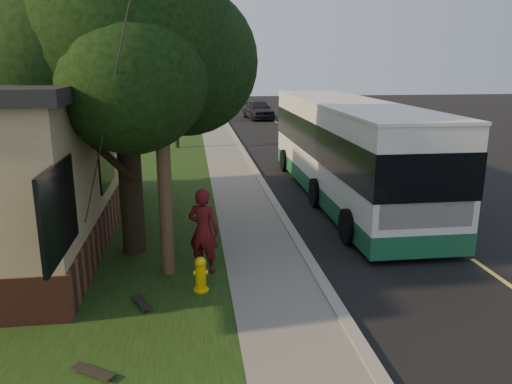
% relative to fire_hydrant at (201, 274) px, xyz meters
% --- Properties ---
extents(ground, '(120.00, 120.00, 0.00)m').
position_rel_fire_hydrant_xyz_m(ground, '(2.60, 0.00, -0.43)').
color(ground, black).
rests_on(ground, ground).
extents(road, '(8.00, 80.00, 0.01)m').
position_rel_fire_hydrant_xyz_m(road, '(6.60, 10.00, -0.43)').
color(road, black).
rests_on(road, ground).
extents(curb, '(0.25, 80.00, 0.12)m').
position_rel_fire_hydrant_xyz_m(curb, '(2.60, 10.00, -0.37)').
color(curb, gray).
rests_on(curb, ground).
extents(sidewalk, '(2.00, 80.00, 0.08)m').
position_rel_fire_hydrant_xyz_m(sidewalk, '(1.60, 10.00, -0.39)').
color(sidewalk, slate).
rests_on(sidewalk, ground).
extents(grass_verge, '(5.00, 80.00, 0.07)m').
position_rel_fire_hydrant_xyz_m(grass_verge, '(-1.90, 10.00, -0.40)').
color(grass_verge, black).
rests_on(grass_verge, ground).
extents(fire_hydrant, '(0.32, 0.32, 0.74)m').
position_rel_fire_hydrant_xyz_m(fire_hydrant, '(0.00, 0.00, 0.00)').
color(fire_hydrant, yellow).
rests_on(fire_hydrant, grass_verge).
extents(utility_pole, '(2.86, 3.21, 9.07)m').
position_rel_fire_hydrant_xyz_m(utility_pole, '(-0.71, 0.99, 4.20)').
color(utility_pole, '#473321').
rests_on(utility_pole, ground).
extents(leafy_tree, '(6.30, 6.00, 7.80)m').
position_rel_fire_hydrant_xyz_m(leafy_tree, '(-1.57, 2.65, 4.73)').
color(leafy_tree, black).
rests_on(leafy_tree, grass_verge).
extents(bare_tree_near, '(1.38, 1.21, 4.31)m').
position_rel_fire_hydrant_xyz_m(bare_tree_near, '(-0.90, 18.00, 1.72)').
color(bare_tree_near, black).
rests_on(bare_tree_near, grass_verge).
extents(bare_tree_far, '(1.38, 1.21, 4.03)m').
position_rel_fire_hydrant_xyz_m(bare_tree_far, '(-0.40, 30.00, 1.57)').
color(bare_tree_far, black).
rests_on(bare_tree_far, grass_verge).
extents(traffic_signal, '(0.18, 0.22, 5.50)m').
position_rel_fire_hydrant_xyz_m(traffic_signal, '(3.10, 34.00, 2.73)').
color(traffic_signal, '#2D2D30').
rests_on(traffic_signal, ground).
extents(transit_bus, '(2.88, 12.47, 3.37)m').
position_rel_fire_hydrant_xyz_m(transit_bus, '(5.22, 6.99, 1.36)').
color(transit_bus, silver).
rests_on(transit_bus, ground).
extents(skateboarder, '(0.83, 0.71, 1.94)m').
position_rel_fire_hydrant_xyz_m(skateboarder, '(0.10, 0.99, 0.61)').
color(skateboarder, '#531014').
rests_on(skateboarder, grass_verge).
extents(skateboard_main, '(0.47, 0.75, 0.07)m').
position_rel_fire_hydrant_xyz_m(skateboard_main, '(-1.16, -0.49, -0.31)').
color(skateboard_main, black).
rests_on(skateboard_main, grass_verge).
extents(skateboard_spare, '(0.72, 0.57, 0.07)m').
position_rel_fire_hydrant_xyz_m(skateboard_spare, '(-1.69, -2.68, -0.31)').
color(skateboard_spare, black).
rests_on(skateboard_spare, grass_verge).
extents(dumpster, '(1.71, 1.53, 1.25)m').
position_rel_fire_hydrant_xyz_m(dumpster, '(-6.25, 7.81, 0.24)').
color(dumpster, black).
rests_on(dumpster, building_lot).
extents(distant_car, '(2.51, 4.92, 1.60)m').
position_rel_fire_hydrant_xyz_m(distant_car, '(5.46, 31.92, 0.37)').
color(distant_car, black).
rests_on(distant_car, ground).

